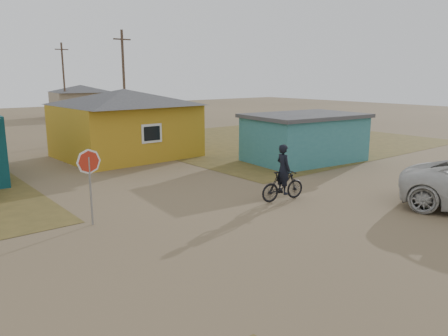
{
  "coord_description": "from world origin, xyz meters",
  "views": [
    {
      "loc": [
        -8.94,
        -9.24,
        4.65
      ],
      "look_at": [
        0.97,
        3.0,
        1.3
      ],
      "focal_mm": 35.0,
      "sensor_mm": 36.0,
      "label": 1
    }
  ],
  "objects": [
    {
      "name": "ground",
      "position": [
        0.0,
        0.0,
        0.0
      ],
      "size": [
        120.0,
        120.0,
        0.0
      ],
      "primitive_type": "plane",
      "color": "brown"
    },
    {
      "name": "grass_ne",
      "position": [
        14.0,
        13.0,
        0.01
      ],
      "size": [
        20.0,
        18.0,
        0.0
      ],
      "primitive_type": "cube",
      "color": "brown",
      "rests_on": "ground"
    },
    {
      "name": "house_yellow",
      "position": [
        2.5,
        14.0,
        2.0
      ],
      "size": [
        7.72,
        6.76,
        3.9
      ],
      "color": "#BC8B1C",
      "rests_on": "ground"
    },
    {
      "name": "shed_turquoise",
      "position": [
        9.5,
        6.5,
        1.31
      ],
      "size": [
        6.71,
        4.93,
        2.6
      ],
      "color": "teal",
      "rests_on": "ground"
    },
    {
      "name": "house_beige_east",
      "position": [
        10.0,
        40.0,
        1.86
      ],
      "size": [
        6.95,
        6.05,
        3.6
      ],
      "color": "gray",
      "rests_on": "ground"
    },
    {
      "name": "utility_pole_near",
      "position": [
        6.5,
        22.0,
        4.14
      ],
      "size": [
        1.4,
        0.2,
        8.0
      ],
      "color": "#4D3A2E",
      "rests_on": "ground"
    },
    {
      "name": "utility_pole_far",
      "position": [
        7.5,
        38.0,
        4.14
      ],
      "size": [
        1.4,
        0.2,
        8.0
      ],
      "color": "#4D3A2E",
      "rests_on": "ground"
    },
    {
      "name": "stop_sign",
      "position": [
        -3.89,
        3.64,
        1.8
      ],
      "size": [
        0.77,
        0.29,
        2.45
      ],
      "color": "gray",
      "rests_on": "ground"
    },
    {
      "name": "cyclist",
      "position": [
        2.83,
        1.77,
        0.78
      ],
      "size": [
        1.97,
        0.83,
        2.15
      ],
      "color": "black",
      "rests_on": "ground"
    }
  ]
}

